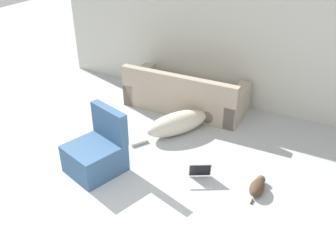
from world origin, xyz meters
TOP-DOWN VIEW (x-y plane):
  - wall_back at (0.00, 3.90)m, footprint 7.42×0.06m
  - couch at (-0.79, 3.29)m, footprint 2.12×0.93m
  - dog at (-0.48, 2.55)m, footprint 0.95×1.44m
  - cat at (1.02, 1.69)m, footprint 0.19×0.51m
  - laptop_open at (0.30, 1.54)m, footprint 0.40×0.40m
  - side_chair at (-1.03, 1.10)m, footprint 0.80×0.84m

SIDE VIEW (x-z plane):
  - cat at x=1.02m, z-range 0.00..0.15m
  - laptop_open at x=0.30m, z-range -0.04..0.20m
  - dog at x=-0.48m, z-range 0.00..0.34m
  - couch at x=-0.79m, z-range -0.13..0.62m
  - side_chair at x=-1.03m, z-range -0.15..0.70m
  - wall_back at x=0.00m, z-range 0.00..2.58m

